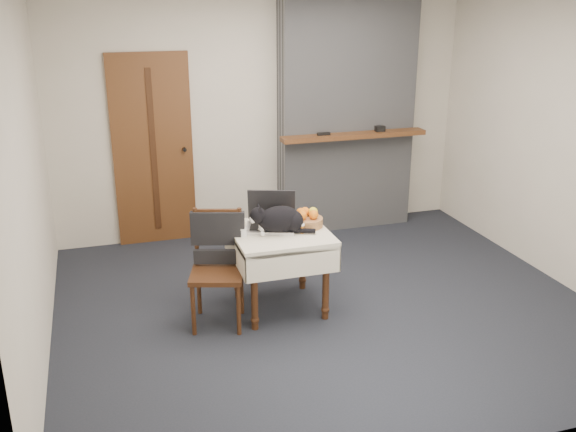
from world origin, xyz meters
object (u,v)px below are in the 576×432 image
object	(u,v)px
cat	(281,220)
pill_bottle	(302,228)
fruit_basket	(307,219)
cream_jar	(243,232)
door	(153,151)
chair	(218,251)
laptop	(271,218)
side_table	(280,244)

from	to	relation	value
cat	pill_bottle	bearing A→B (deg)	-18.27
pill_bottle	fruit_basket	world-z (taller)	fruit_basket
cat	cream_jar	xyz separation A→B (m)	(-0.31, 0.01, -0.08)
door	chair	world-z (taller)	door
cat	fruit_basket	xyz separation A→B (m)	(0.26, 0.08, -0.05)
pill_bottle	chair	world-z (taller)	chair
chair	laptop	bearing A→B (deg)	34.50
laptop	pill_bottle	xyz separation A→B (m)	(0.20, -0.22, -0.03)
side_table	laptop	world-z (taller)	laptop
laptop	fruit_basket	size ratio (longest dim) A/B	1.86
cream_jar	fruit_basket	bearing A→B (deg)	7.43
door	cream_jar	xyz separation A→B (m)	(0.50, -1.92, -0.27)
door	fruit_basket	distance (m)	2.14
pill_bottle	chair	distance (m)	0.71
side_table	cream_jar	bearing A→B (deg)	-174.93
side_table	fruit_basket	distance (m)	0.31
pill_bottle	door	bearing A→B (deg)	116.17
chair	cream_jar	bearing A→B (deg)	18.58
laptop	pill_bottle	world-z (taller)	laptop
cat	chair	size ratio (longest dim) A/B	0.56
side_table	chair	xyz separation A→B (m)	(-0.53, -0.03, 0.01)
cream_jar	chair	distance (m)	0.25
cream_jar	pill_bottle	distance (m)	0.48
door	cream_jar	bearing A→B (deg)	-75.41
door	fruit_basket	size ratio (longest dim) A/B	7.56
cat	fruit_basket	bearing A→B (deg)	20.22
laptop	chair	world-z (taller)	laptop
fruit_basket	laptop	bearing A→B (deg)	165.61
laptop	pill_bottle	size ratio (longest dim) A/B	6.12
pill_bottle	chair	xyz separation A→B (m)	(-0.69, 0.06, -0.14)
laptop	pill_bottle	distance (m)	0.30
laptop	cream_jar	world-z (taller)	laptop
cream_jar	pill_bottle	xyz separation A→B (m)	(0.48, -0.07, 0.01)
pill_bottle	laptop	bearing A→B (deg)	132.77
side_table	cat	xyz separation A→B (m)	(-0.00, -0.04, 0.22)
cream_jar	door	bearing A→B (deg)	104.59
pill_bottle	fruit_basket	bearing A→B (deg)	57.99
laptop	fruit_basket	world-z (taller)	laptop
door	side_table	world-z (taller)	door
laptop	cream_jar	size ratio (longest dim) A/B	7.02
side_table	cream_jar	size ratio (longest dim) A/B	11.15
laptop	cat	xyz separation A→B (m)	(0.04, -0.16, 0.04)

